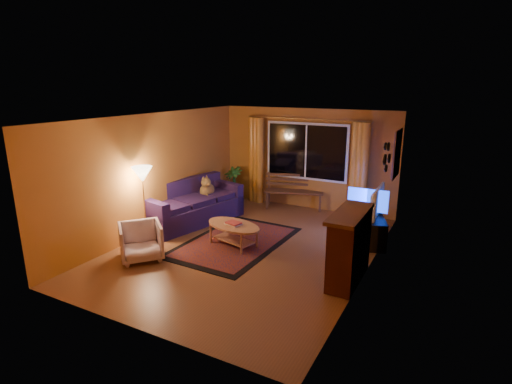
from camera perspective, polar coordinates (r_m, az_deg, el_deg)
The scene contains 22 objects.
floor at distance 7.82m, azimuth -1.04°, elevation -8.03°, with size 4.50×6.00×0.02m, color brown.
ceiling at distance 7.21m, azimuth -1.14°, elevation 10.70°, with size 4.50×6.00×0.02m, color white.
wall_back at distance 10.09m, azimuth 7.25°, elevation 4.69°, with size 4.50×0.02×2.50m, color #C2772D.
wall_left at distance 8.71m, azimuth -14.22°, elevation 2.65°, with size 0.02×6.00×2.50m, color #C2772D.
wall_right at distance 6.66m, azimuth 16.20°, elevation -1.35°, with size 0.02×6.00×2.50m, color #C2772D.
window at distance 10.00m, azimuth 7.15°, elevation 5.76°, with size 2.00×0.02×1.30m, color black.
curtain_rod at distance 9.86m, azimuth 7.21°, elevation 10.31°, with size 0.03×0.03×3.20m, color #BF8C3F.
curtain_left at distance 10.54m, azimuth 0.08°, elevation 4.55°, with size 0.36×0.36×2.24m, color orange.
curtain_right at distance 9.61m, azimuth 14.49°, elevation 3.00°, with size 0.36×0.36×2.24m, color orange.
bench at distance 10.17m, azimuth 5.41°, elevation -1.14°, with size 1.47×0.43×0.44m, color #4D2D1B.
potted_plant at distance 10.70m, azimuth -3.25°, elevation 1.11°, with size 0.53×0.53×0.94m, color #235B1E.
sofa at distance 9.17m, azimuth -9.08°, elevation -1.47°, with size 1.00×2.33×0.94m, color #251540.
dog at distance 9.49m, azimuth -7.00°, elevation 0.51°, with size 0.29×0.40×0.43m, color olive, non-canonical shape.
armchair at distance 7.50m, azimuth -16.13°, elevation -6.58°, with size 0.72×0.67×0.74m, color beige.
floor_lamp at distance 8.19m, azimuth -15.65°, elevation -1.73°, with size 0.26×0.26×1.53m, color #BF8C3F.
rug at distance 8.07m, azimuth -2.98°, elevation -7.13°, with size 1.73×2.73×0.02m, color #862701.
coffee_table at distance 7.85m, azimuth -3.22°, elevation -6.15°, with size 1.22×1.22×0.44m, color #B06F4A.
tv_console at distance 8.41m, azimuth 16.06°, elevation -4.88°, with size 0.44×1.31×0.55m, color black.
television at distance 8.24m, azimuth 16.35°, elevation -1.21°, with size 1.00×0.13×0.58m, color black.
fireplace at distance 6.56m, azimuth 13.19°, elevation -7.87°, with size 0.40×1.20×1.10m, color maroon.
mirror_cluster at distance 7.79m, azimuth 18.17°, elevation 5.03°, with size 0.06×0.60×0.56m, color black, non-canonical shape.
painting at distance 8.94m, azimuth 19.48°, elevation 5.17°, with size 0.04×0.76×0.96m, color orange.
Camera 1 is at (3.49, -6.28, 3.09)m, focal length 28.00 mm.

